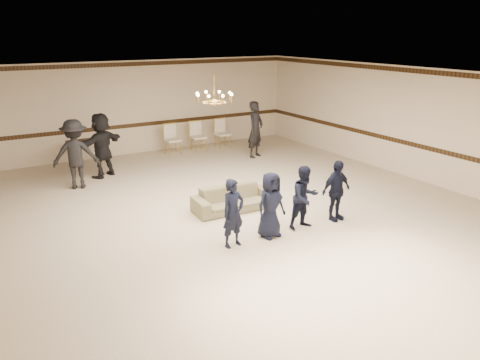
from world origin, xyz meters
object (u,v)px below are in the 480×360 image
object	(u,v)px
adult_mid	(102,145)
banquet_chair_mid	(198,137)
chandelier	(214,88)
banquet_chair_right	(223,134)
adult_right	(256,129)
settee	(234,199)
boy_a	(233,213)
console_table	(84,152)
boy_b	(271,205)
boy_c	(305,197)
adult_left	(76,154)
banquet_chair_left	(172,140)
boy_d	(336,191)

from	to	relation	value
adult_mid	banquet_chair_mid	world-z (taller)	adult_mid
chandelier	banquet_chair_right	bearing A→B (deg)	59.55
adult_right	settee	bearing A→B (deg)	-156.18
boy_a	banquet_chair_mid	bearing A→B (deg)	60.24
banquet_chair_mid	console_table	world-z (taller)	banquet_chair_mid
adult_mid	boy_b	bearing A→B (deg)	78.17
boy_c	adult_right	bearing A→B (deg)	67.37
chandelier	adult_left	xyz separation A→B (m)	(-2.67, 3.09, -1.92)
adult_right	banquet_chair_right	xyz separation A→B (m)	(-0.30, 1.77, -0.43)
chandelier	banquet_chair_left	distance (m)	5.76
boy_d	banquet_chair_right	xyz separation A→B (m)	(1.16, 7.46, -0.18)
boy_d	console_table	xyz separation A→B (m)	(-3.84, 7.66, -0.29)
chandelier	adult_left	size ratio (longest dim) A/B	0.49
boy_a	console_table	size ratio (longest dim) A/B	1.43
settee	banquet_chair_right	distance (m)	6.41
boy_a	banquet_chair_right	world-z (taller)	boy_a
adult_left	adult_mid	bearing A→B (deg)	-125.30
adult_mid	console_table	xyz separation A→B (m)	(-0.20, 1.57, -0.54)
boy_b	boy_c	bearing A→B (deg)	-7.86
chandelier	banquet_chair_left	world-z (taller)	chandelier
boy_a	console_table	world-z (taller)	boy_a
banquet_chair_right	boy_b	bearing A→B (deg)	-114.73
banquet_chair_left	banquet_chair_mid	distance (m)	1.00
settee	banquet_chair_mid	bearing A→B (deg)	74.92
chandelier	boy_b	size ratio (longest dim) A/B	0.67
boy_d	boy_c	bearing A→B (deg)	175.90
boy_c	console_table	size ratio (longest dim) A/B	1.43
chandelier	boy_d	bearing A→B (deg)	-50.95
boy_d	settee	xyz separation A→B (m)	(-1.70, 1.72, -0.42)
chandelier	banquet_chair_right	size ratio (longest dim) A/B	0.90
settee	adult_left	distance (m)	4.69
boy_d	boy_b	bearing A→B (deg)	175.90
boy_d	settee	world-z (taller)	boy_d
adult_mid	banquet_chair_right	world-z (taller)	adult_mid
adult_right	boy_b	bearing A→B (deg)	-147.49
boy_c	banquet_chair_left	xyz separation A→B (m)	(0.06, 7.46, -0.18)
console_table	banquet_chair_mid	bearing A→B (deg)	-4.05
settee	banquet_chair_left	size ratio (longest dim) A/B	1.90
settee	adult_mid	xyz separation A→B (m)	(-1.94, 4.37, 0.67)
chandelier	banquet_chair_mid	xyz separation A→B (m)	(2.03, 5.15, -2.35)
boy_d	adult_right	xyz separation A→B (m)	(1.46, 5.69, 0.25)
adult_mid	boy_a	bearing A→B (deg)	70.13
adult_left	banquet_chair_left	world-z (taller)	adult_left
boy_b	boy_d	distance (m)	1.80
boy_a	adult_mid	distance (m)	6.17
chandelier	boy_c	size ratio (longest dim) A/B	0.67
banquet_chair_right	banquet_chair_mid	bearing A→B (deg)	176.91
adult_left	banquet_chair_left	xyz separation A→B (m)	(3.70, 2.07, -0.43)
adult_mid	banquet_chair_left	xyz separation A→B (m)	(2.80, 1.37, -0.43)
chandelier	banquet_chair_left	size ratio (longest dim) A/B	0.90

